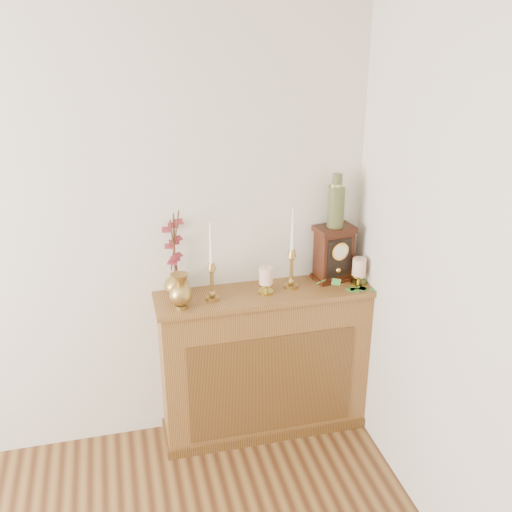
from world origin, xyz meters
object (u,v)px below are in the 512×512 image
object	(u,v)px
candlestick_center	(292,262)
bud_vase	(181,292)
ginger_jar	(175,256)
ceramic_vase	(336,203)
candlestick_left	(212,275)
mantel_clock	(334,254)

from	to	relation	value
candlestick_center	bud_vase	world-z (taller)	candlestick_center
ginger_jar	ceramic_vase	world-z (taller)	ceramic_vase
candlestick_left	candlestick_center	bearing A→B (deg)	5.04
ceramic_vase	candlestick_center	bearing A→B (deg)	-168.74
candlestick_center	bud_vase	xyz separation A→B (m)	(-0.64, -0.10, -0.06)
bud_vase	mantel_clock	xyz separation A→B (m)	(0.91, 0.15, 0.06)
ginger_jar	mantel_clock	world-z (taller)	ginger_jar
mantel_clock	ceramic_vase	world-z (taller)	ceramic_vase
mantel_clock	bud_vase	bearing A→B (deg)	-179.30
candlestick_left	mantel_clock	size ratio (longest dim) A/B	1.36
candlestick_center	ceramic_vase	distance (m)	0.41
bud_vase	ceramic_vase	world-z (taller)	ceramic_vase
candlestick_left	candlestick_center	distance (m)	0.46
candlestick_left	ceramic_vase	size ratio (longest dim) A/B	1.46
candlestick_left	ginger_jar	size ratio (longest dim) A/B	0.87
mantel_clock	ceramic_vase	xyz separation A→B (m)	(-0.00, 0.00, 0.30)
candlestick_left	bud_vase	distance (m)	0.19
ceramic_vase	mantel_clock	bearing A→B (deg)	-81.09
bud_vase	ginger_jar	distance (m)	0.23
candlestick_left	mantel_clock	distance (m)	0.73
bud_vase	ginger_jar	bearing A→B (deg)	90.63
candlestick_center	ceramic_vase	xyz separation A→B (m)	(0.27, 0.05, 0.31)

